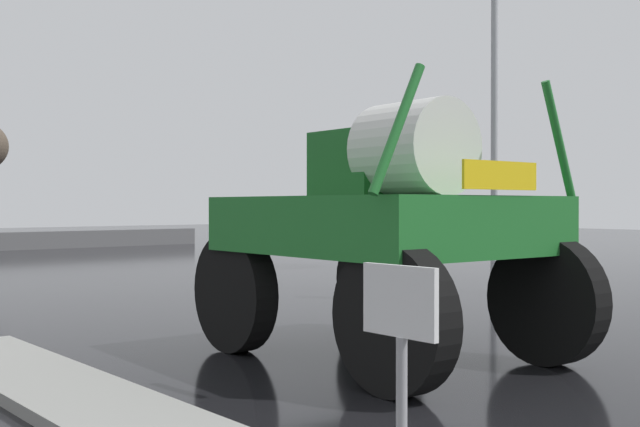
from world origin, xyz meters
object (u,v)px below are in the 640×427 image
object	(u,v)px
traffic_signal_near_right	(417,195)
bare_tree_right	(378,152)
oversize_sprayer	(386,229)
streetlight_near_right	(498,104)
lane_arrow_sign	(400,354)

from	to	relation	value
traffic_signal_near_right	bare_tree_right	xyz separation A→B (m)	(5.96, 7.43, 1.65)
oversize_sprayer	streetlight_near_right	xyz separation A→B (m)	(8.47, 4.35, 2.99)
lane_arrow_sign	bare_tree_right	xyz separation A→B (m)	(16.24, 16.76, 2.82)
lane_arrow_sign	streetlight_near_right	bearing A→B (deg)	34.83
traffic_signal_near_right	streetlight_near_right	size ratio (longest dim) A/B	0.39
streetlight_near_right	bare_tree_right	world-z (taller)	streetlight_near_right
traffic_signal_near_right	streetlight_near_right	xyz separation A→B (m)	(2.85, -0.20, 2.39)
bare_tree_right	lane_arrow_sign	bearing A→B (deg)	-134.09
lane_arrow_sign	streetlight_near_right	world-z (taller)	streetlight_near_right
traffic_signal_near_right	bare_tree_right	bearing A→B (deg)	51.25
lane_arrow_sign	streetlight_near_right	xyz separation A→B (m)	(13.13, 9.14, 3.55)
lane_arrow_sign	traffic_signal_near_right	bearing A→B (deg)	42.25
traffic_signal_near_right	oversize_sprayer	bearing A→B (deg)	-140.94
lane_arrow_sign	bare_tree_right	size ratio (longest dim) A/B	0.32
oversize_sprayer	bare_tree_right	bearing A→B (deg)	-41.80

